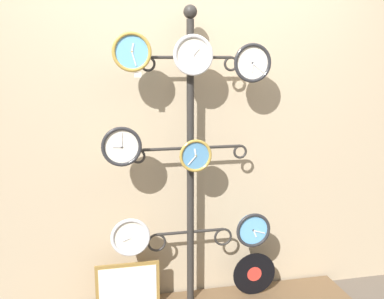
# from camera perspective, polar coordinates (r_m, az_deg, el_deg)

# --- Properties ---
(shop_wall) EXTENTS (4.40, 0.04, 2.80)m
(shop_wall) POSITION_cam_1_polar(r_m,az_deg,el_deg) (3.01, -0.86, 5.86)
(shop_wall) COLOR tan
(shop_wall) RESTS_ON ground_plane
(display_stand) EXTENTS (0.77, 0.41, 2.02)m
(display_stand) POSITION_cam_1_polar(r_m,az_deg,el_deg) (3.00, -0.21, -7.40)
(display_stand) COLOR #282623
(display_stand) RESTS_ON ground_plane
(clock_top_left) EXTENTS (0.23, 0.04, 0.23)m
(clock_top_left) POSITION_cam_1_polar(r_m,az_deg,el_deg) (2.69, -7.66, 12.18)
(clock_top_left) COLOR #60A8DB
(clock_top_center) EXTENTS (0.25, 0.04, 0.25)m
(clock_top_center) POSITION_cam_1_polar(r_m,az_deg,el_deg) (2.76, 0.08, 11.90)
(clock_top_center) COLOR silver
(clock_top_right) EXTENTS (0.24, 0.04, 0.24)m
(clock_top_right) POSITION_cam_1_polar(r_m,az_deg,el_deg) (2.86, 7.67, 10.84)
(clock_top_right) COLOR silver
(clock_middle_left) EXTENTS (0.24, 0.04, 0.24)m
(clock_middle_left) POSITION_cam_1_polar(r_m,az_deg,el_deg) (2.72, -8.94, 0.38)
(clock_middle_left) COLOR silver
(clock_middle_center) EXTENTS (0.21, 0.04, 0.21)m
(clock_middle_center) POSITION_cam_1_polar(r_m,az_deg,el_deg) (2.80, 0.44, -0.78)
(clock_middle_center) COLOR #4C84B2
(clock_bottom_left) EXTENTS (0.25, 0.04, 0.25)m
(clock_bottom_left) POSITION_cam_1_polar(r_m,az_deg,el_deg) (2.90, -7.83, -10.95)
(clock_bottom_left) COLOR silver
(clock_bottom_right) EXTENTS (0.24, 0.04, 0.24)m
(clock_bottom_right) POSITION_cam_1_polar(r_m,az_deg,el_deg) (3.05, 7.76, -10.10)
(clock_bottom_right) COLOR #60A8DB
(vinyl_record) EXTENTS (0.31, 0.01, 0.31)m
(vinyl_record) POSITION_cam_1_polar(r_m,az_deg,el_deg) (3.29, 7.91, -15.37)
(vinyl_record) COLOR black
(vinyl_record) RESTS_ON low_shelf
(picture_frame) EXTENTS (0.42, 0.02, 0.32)m
(picture_frame) POSITION_cam_1_polar(r_m,az_deg,el_deg) (3.13, -8.15, -16.79)
(picture_frame) COLOR olive
(picture_frame) RESTS_ON low_shelf
(price_tag_upper) EXTENTS (0.04, 0.00, 0.03)m
(price_tag_upper) POSITION_cam_1_polar(r_m,az_deg,el_deg) (2.69, -6.91, 9.40)
(price_tag_upper) COLOR white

